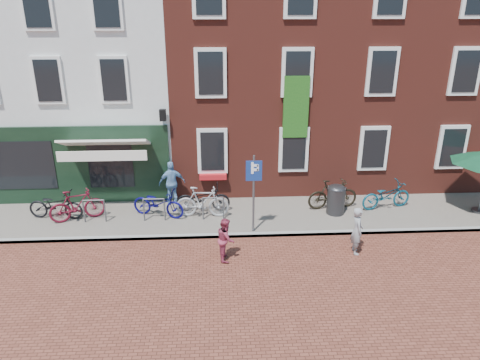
{
  "coord_description": "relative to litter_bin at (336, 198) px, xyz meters",
  "views": [
    {
      "loc": [
        0.66,
        -12.77,
        6.97
      ],
      "look_at": [
        1.41,
        1.02,
        1.59
      ],
      "focal_mm": 33.64,
      "sensor_mm": 36.0,
      "label": 1
    }
  ],
  "objects": [
    {
      "name": "cafe_person",
      "position": [
        -5.8,
        1.15,
        0.23
      ],
      "size": [
        1.03,
        0.6,
        1.64
      ],
      "primitive_type": "imported",
      "rotation": [
        0.0,
        0.0,
        3.37
      ],
      "color": "#709FCF",
      "rests_on": "sidewalk"
    },
    {
      "name": "bicycle_4",
      "position": [
        -4.66,
        0.44,
        -0.09
      ],
      "size": [
        1.89,
        0.66,
        1.0
      ],
      "primitive_type": "imported",
      "rotation": [
        0.0,
        0.0,
        1.57
      ],
      "color": "black",
      "rests_on": "sidewalk"
    },
    {
      "name": "building_stucco",
      "position": [
        -9.8,
        5.55,
        3.81
      ],
      "size": [
        8.0,
        8.0,
        9.0
      ],
      "primitive_type": "cube",
      "color": "silver",
      "rests_on": "ground"
    },
    {
      "name": "parking_sign",
      "position": [
        -3.0,
        -1.21,
        1.11
      ],
      "size": [
        0.5,
        0.08,
        2.6
      ],
      "color": "#4C4C4F",
      "rests_on": "sidewalk"
    },
    {
      "name": "bicycle_0",
      "position": [
        -9.69,
        0.12,
        -0.09
      ],
      "size": [
        1.97,
        0.91,
        1.0
      ],
      "primitive_type": "imported",
      "rotation": [
        0.0,
        0.0,
        1.44
      ],
      "color": "black",
      "rests_on": "sidewalk"
    },
    {
      "name": "bicycle_3",
      "position": [
        -4.67,
        -0.01,
        -0.04
      ],
      "size": [
        1.87,
        0.65,
        1.1
      ],
      "primitive_type": "imported",
      "rotation": [
        0.0,
        0.0,
        1.5
      ],
      "color": "#A4A4A6",
      "rests_on": "sidewalk"
    },
    {
      "name": "building_brick_mid",
      "position": [
        -2.8,
        5.55,
        4.31
      ],
      "size": [
        6.0,
        8.0,
        10.0
      ],
      "primitive_type": "cube",
      "color": "maroon",
      "rests_on": "ground"
    },
    {
      "name": "bicycle_5",
      "position": [
        -0.01,
        0.42,
        -0.04
      ],
      "size": [
        1.89,
        0.76,
        1.1
      ],
      "primitive_type": "imported",
      "rotation": [
        0.0,
        0.0,
        1.7
      ],
      "color": "black",
      "rests_on": "sidewalk"
    },
    {
      "name": "woman",
      "position": [
        -0.03,
        -2.55,
        0.05
      ],
      "size": [
        0.37,
        0.55,
        1.48
      ],
      "primitive_type": "imported",
      "rotation": [
        0.0,
        0.0,
        1.54
      ],
      "color": "gray",
      "rests_on": "ground"
    },
    {
      "name": "building_brick_right",
      "position": [
        3.2,
        5.55,
        4.31
      ],
      "size": [
        6.0,
        8.0,
        10.0
      ],
      "primitive_type": "cube",
      "color": "maroon",
      "rests_on": "ground"
    },
    {
      "name": "boy",
      "position": [
        -3.93,
        -2.7,
        -0.04
      ],
      "size": [
        0.53,
        0.66,
        1.3
      ],
      "primitive_type": "imported",
      "rotation": [
        0.0,
        0.0,
        1.63
      ],
      "color": "#983249",
      "rests_on": "ground"
    },
    {
      "name": "bicycle_2",
      "position": [
        -6.2,
        0.1,
        -0.09
      ],
      "size": [
        2.01,
        1.27,
        1.0
      ],
      "primitive_type": "imported",
      "rotation": [
        0.0,
        0.0,
        1.22
      ],
      "color": "#09074E",
      "rests_on": "sidewalk"
    },
    {
      "name": "litter_bin",
      "position": [
        0.0,
        0.0,
        0.0
      ],
      "size": [
        0.62,
        0.62,
        1.15
      ],
      "color": "#313133",
      "rests_on": "sidewalk"
    },
    {
      "name": "sidewalk",
      "position": [
        -3.8,
        0.05,
        -0.64
      ],
      "size": [
        24.0,
        3.0,
        0.1
      ],
      "primitive_type": "cube",
      "color": "slate",
      "rests_on": "ground"
    },
    {
      "name": "ground",
      "position": [
        -4.8,
        -1.45,
        -0.69
      ],
      "size": [
        80.0,
        80.0,
        0.0
      ],
      "primitive_type": "plane",
      "color": "brown"
    },
    {
      "name": "bicycle_1",
      "position": [
        -8.91,
        -0.06,
        -0.04
      ],
      "size": [
        1.9,
        1.13,
        1.1
      ],
      "primitive_type": "imported",
      "rotation": [
        0.0,
        0.0,
        1.93
      ],
      "color": "#5B0E1E",
      "rests_on": "sidewalk"
    },
    {
      "name": "bicycle_6",
      "position": [
        1.92,
        0.33,
        -0.09
      ],
      "size": [
        1.99,
        1.05,
        1.0
      ],
      "primitive_type": "imported",
      "rotation": [
        0.0,
        0.0,
        1.79
      ],
      "color": "#0A4459",
      "rests_on": "sidewalk"
    }
  ]
}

